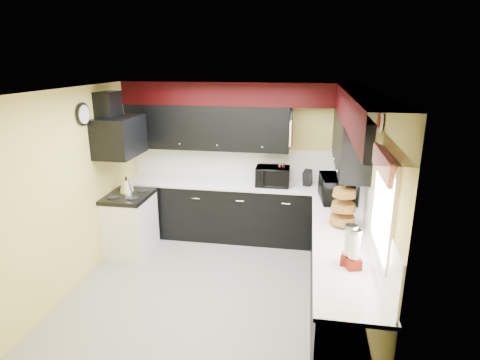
# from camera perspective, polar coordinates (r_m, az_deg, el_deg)

# --- Properties ---
(ground) EXTENTS (3.60, 3.60, 0.00)m
(ground) POSITION_cam_1_polar(r_m,az_deg,el_deg) (5.40, -3.31, -14.77)
(ground) COLOR gray
(ground) RESTS_ON ground
(wall_back) EXTENTS (3.60, 0.06, 2.50)m
(wall_back) POSITION_cam_1_polar(r_m,az_deg,el_deg) (6.56, 0.02, 2.92)
(wall_back) COLOR #E0C666
(wall_back) RESTS_ON ground
(wall_right) EXTENTS (0.06, 3.60, 2.50)m
(wall_right) POSITION_cam_1_polar(r_m,az_deg,el_deg) (4.80, 17.90, -3.21)
(wall_right) COLOR #E0C666
(wall_right) RESTS_ON ground
(wall_left) EXTENTS (0.06, 3.60, 2.50)m
(wall_left) POSITION_cam_1_polar(r_m,az_deg,el_deg) (5.54, -21.99, -0.95)
(wall_left) COLOR #E0C666
(wall_left) RESTS_ON ground
(ceiling) EXTENTS (3.60, 3.60, 0.06)m
(ceiling) POSITION_cam_1_polar(r_m,az_deg,el_deg) (4.61, -3.85, 12.73)
(ceiling) COLOR white
(ceiling) RESTS_ON wall_back
(cab_back) EXTENTS (3.60, 0.60, 0.90)m
(cab_back) POSITION_cam_1_polar(r_m,az_deg,el_deg) (6.52, -0.42, -4.56)
(cab_back) COLOR black
(cab_back) RESTS_ON ground
(cab_right) EXTENTS (0.60, 3.00, 0.90)m
(cab_right) POSITION_cam_1_polar(r_m,az_deg,el_deg) (4.82, 13.88, -13.25)
(cab_right) COLOR black
(cab_right) RESTS_ON ground
(counter_back) EXTENTS (3.62, 0.64, 0.04)m
(counter_back) POSITION_cam_1_polar(r_m,az_deg,el_deg) (6.36, -0.43, -0.61)
(counter_back) COLOR white
(counter_back) RESTS_ON cab_back
(counter_right) EXTENTS (0.64, 3.02, 0.04)m
(counter_right) POSITION_cam_1_polar(r_m,az_deg,el_deg) (4.61, 14.30, -8.18)
(counter_right) COLOR white
(counter_right) RESTS_ON cab_right
(splash_back) EXTENTS (3.60, 0.02, 0.50)m
(splash_back) POSITION_cam_1_polar(r_m,az_deg,el_deg) (6.56, 0.01, 2.39)
(splash_back) COLOR white
(splash_back) RESTS_ON counter_back
(splash_right) EXTENTS (0.02, 3.60, 0.50)m
(splash_right) POSITION_cam_1_polar(r_m,az_deg,el_deg) (4.82, 17.72, -3.87)
(splash_right) COLOR white
(splash_right) RESTS_ON counter_right
(upper_back) EXTENTS (2.60, 0.35, 0.70)m
(upper_back) POSITION_cam_1_polar(r_m,az_deg,el_deg) (6.38, -4.71, 7.52)
(upper_back) COLOR black
(upper_back) RESTS_ON wall_back
(upper_right) EXTENTS (0.35, 1.80, 0.70)m
(upper_right) POSITION_cam_1_polar(r_m,az_deg,el_deg) (5.50, 15.39, 5.46)
(upper_right) COLOR black
(upper_right) RESTS_ON wall_right
(soffit_back) EXTENTS (3.60, 0.36, 0.35)m
(soffit_back) POSITION_cam_1_polar(r_m,az_deg,el_deg) (6.21, -0.26, 12.20)
(soffit_back) COLOR black
(soffit_back) RESTS_ON wall_back
(soffit_right) EXTENTS (0.36, 3.24, 0.35)m
(soffit_right) POSITION_cam_1_polar(r_m,az_deg,el_deg) (4.36, 17.12, 9.49)
(soffit_right) COLOR black
(soffit_right) RESTS_ON wall_right
(stove) EXTENTS (0.60, 0.75, 0.86)m
(stove) POSITION_cam_1_polar(r_m,az_deg,el_deg) (6.30, -15.32, -6.18)
(stove) COLOR white
(stove) RESTS_ON ground
(cooktop) EXTENTS (0.62, 0.77, 0.06)m
(cooktop) POSITION_cam_1_polar(r_m,az_deg,el_deg) (6.14, -15.64, -2.22)
(cooktop) COLOR black
(cooktop) RESTS_ON stove
(hood) EXTENTS (0.50, 0.78, 0.55)m
(hood) POSITION_cam_1_polar(r_m,az_deg,el_deg) (5.94, -16.76, 5.97)
(hood) COLOR black
(hood) RESTS_ON wall_left
(hood_duct) EXTENTS (0.24, 0.40, 0.40)m
(hood_duct) POSITION_cam_1_polar(r_m,az_deg,el_deg) (5.94, -18.24, 9.95)
(hood_duct) COLOR black
(hood_duct) RESTS_ON wall_left
(window) EXTENTS (0.03, 0.86, 0.96)m
(window) POSITION_cam_1_polar(r_m,az_deg,el_deg) (3.86, 19.81, -3.53)
(window) COLOR white
(window) RESTS_ON wall_right
(valance) EXTENTS (0.04, 0.88, 0.20)m
(valance) POSITION_cam_1_polar(r_m,az_deg,el_deg) (3.74, 19.58, 2.27)
(valance) COLOR red
(valance) RESTS_ON wall_right
(pan_top) EXTENTS (0.03, 0.22, 0.40)m
(pan_top) POSITION_cam_1_polar(r_m,az_deg,el_deg) (6.08, 7.35, 8.89)
(pan_top) COLOR black
(pan_top) RESTS_ON upper_back
(pan_mid) EXTENTS (0.03, 0.28, 0.46)m
(pan_mid) POSITION_cam_1_polar(r_m,az_deg,el_deg) (6.00, 7.20, 6.35)
(pan_mid) COLOR black
(pan_mid) RESTS_ON upper_back
(pan_low) EXTENTS (0.03, 0.24, 0.42)m
(pan_low) POSITION_cam_1_polar(r_m,az_deg,el_deg) (6.26, 7.31, 6.51)
(pan_low) COLOR black
(pan_low) RESTS_ON upper_back
(cut_board) EXTENTS (0.03, 0.26, 0.35)m
(cut_board) POSITION_cam_1_polar(r_m,az_deg,el_deg) (5.87, 7.26, 6.62)
(cut_board) COLOR white
(cut_board) RESTS_ON upper_back
(baskets) EXTENTS (0.27, 0.27, 0.50)m
(baskets) POSITION_cam_1_polar(r_m,az_deg,el_deg) (4.83, 14.46, -3.65)
(baskets) COLOR brown
(baskets) RESTS_ON upper_right
(clock) EXTENTS (0.03, 0.30, 0.30)m
(clock) POSITION_cam_1_polar(r_m,az_deg,el_deg) (5.55, -21.41, 8.69)
(clock) COLOR black
(clock) RESTS_ON wall_left
(deco_plate) EXTENTS (0.03, 0.24, 0.24)m
(deco_plate) POSITION_cam_1_polar(r_m,az_deg,el_deg) (4.22, 19.34, 8.04)
(deco_plate) COLOR white
(deco_plate) RESTS_ON wall_right
(toaster_oven) EXTENTS (0.52, 0.43, 0.30)m
(toaster_oven) POSITION_cam_1_polar(r_m,az_deg,el_deg) (6.21, 4.66, 0.53)
(toaster_oven) COLOR black
(toaster_oven) RESTS_ON counter_back
(microwave) EXTENTS (0.48, 0.66, 0.34)m
(microwave) POSITION_cam_1_polar(r_m,az_deg,el_deg) (5.70, 13.54, -1.18)
(microwave) COLOR black
(microwave) RESTS_ON counter_right
(utensil_crock) EXTENTS (0.16, 0.16, 0.15)m
(utensil_crock) POSITION_cam_1_polar(r_m,az_deg,el_deg) (6.20, 5.86, -0.26)
(utensil_crock) COLOR silver
(utensil_crock) RESTS_ON counter_back
(knife_block) EXTENTS (0.15, 0.18, 0.25)m
(knife_block) POSITION_cam_1_polar(r_m,az_deg,el_deg) (6.27, 9.58, 0.26)
(knife_block) COLOR black
(knife_block) RESTS_ON counter_back
(kettle) EXTENTS (0.27, 0.27, 0.19)m
(kettle) POSITION_cam_1_polar(r_m,az_deg,el_deg) (6.20, -15.83, -0.82)
(kettle) COLOR silver
(kettle) RESTS_ON cooktop
(dispenser_a) EXTENTS (0.17, 0.17, 0.37)m
(dispenser_a) POSITION_cam_1_polar(r_m,az_deg,el_deg) (3.98, 15.34, -9.11)
(dispenser_a) COLOR #670E00
(dispenser_a) RESTS_ON counter_right
(dispenser_b) EXTENTS (0.16, 0.16, 0.36)m
(dispenser_b) POSITION_cam_1_polar(r_m,az_deg,el_deg) (3.92, 15.95, -9.69)
(dispenser_b) COLOR #570B03
(dispenser_b) RESTS_ON counter_right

